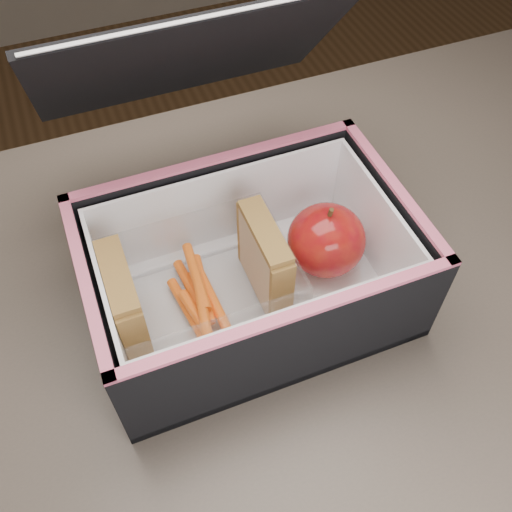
{
  "coord_description": "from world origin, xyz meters",
  "views": [
    {
      "loc": [
        -0.14,
        -0.26,
        1.26
      ],
      "look_at": [
        -0.01,
        0.06,
        0.81
      ],
      "focal_mm": 40.0,
      "sensor_mm": 36.0,
      "label": 1
    }
  ],
  "objects": [
    {
      "name": "kitchen_table",
      "position": [
        0.0,
        0.0,
        0.66
      ],
      "size": [
        1.2,
        0.8,
        0.75
      ],
      "color": "brown",
      "rests_on": "ground"
    },
    {
      "name": "lunch_bag",
      "position": [
        -0.02,
        0.06,
        0.82
      ],
      "size": [
        0.31,
        0.34,
        0.27
      ],
      "color": "black",
      "rests_on": "kitchen_table"
    },
    {
      "name": "plastic_tub",
      "position": [
        -0.08,
        0.05,
        0.8
      ],
      "size": [
        0.18,
        0.13,
        0.08
      ],
      "primitive_type": null,
      "color": "white",
      "rests_on": "lunch_bag"
    },
    {
      "name": "sandwich_left",
      "position": [
        -0.15,
        0.05,
        0.82
      ],
      "size": [
        0.02,
        0.09,
        0.1
      ],
      "color": "tan",
      "rests_on": "plastic_tub"
    },
    {
      "name": "sandwich_right",
      "position": [
        -0.01,
        0.05,
        0.82
      ],
      "size": [
        0.02,
        0.09,
        0.1
      ],
      "color": "tan",
      "rests_on": "plastic_tub"
    },
    {
      "name": "carrot_sticks",
      "position": [
        -0.08,
        0.05,
        0.78
      ],
      "size": [
        0.04,
        0.13,
        0.03
      ],
      "color": "orange",
      "rests_on": "plastic_tub"
    },
    {
      "name": "paper_napkin",
      "position": [
        0.06,
        0.06,
        0.77
      ],
      "size": [
        0.11,
        0.11,
        0.01
      ],
      "primitive_type": "cube",
      "rotation": [
        0.0,
        0.0,
        -0.41
      ],
      "color": "white",
      "rests_on": "lunch_bag"
    },
    {
      "name": "red_apple",
      "position": [
        0.06,
        0.06,
        0.81
      ],
      "size": [
        0.08,
        0.08,
        0.09
      ],
      "rotation": [
        0.0,
        0.0,
        -0.0
      ],
      "color": "maroon",
      "rests_on": "paper_napkin"
    }
  ]
}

